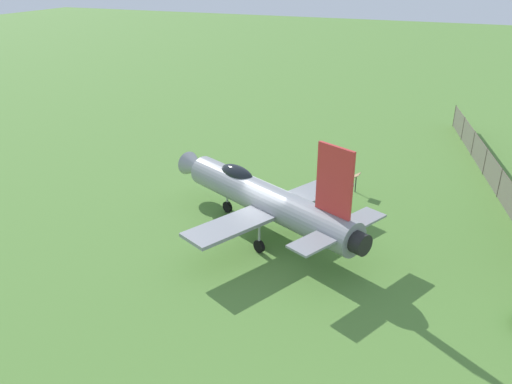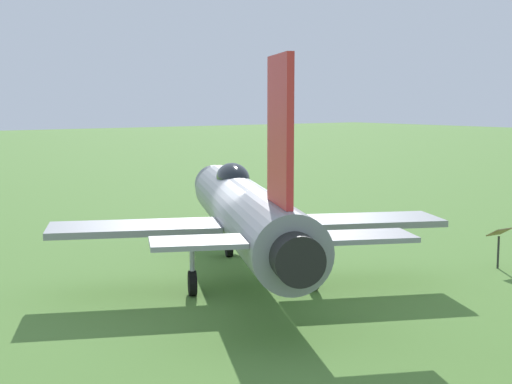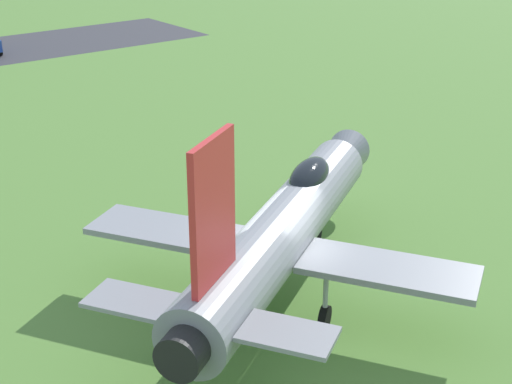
% 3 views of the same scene
% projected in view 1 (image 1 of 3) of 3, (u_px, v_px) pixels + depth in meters
% --- Properties ---
extents(ground_plane, '(200.00, 200.00, 0.00)m').
position_uv_depth(ground_plane, '(267.00, 233.00, 24.91)').
color(ground_plane, '#568438').
extents(display_jet, '(9.40, 11.69, 5.48)m').
position_uv_depth(display_jet, '(263.00, 197.00, 24.38)').
color(display_jet, gray).
rests_on(display_jet, ground_plane).
extents(info_plaque, '(0.62, 0.43, 1.14)m').
position_uv_depth(info_plaque, '(356.00, 178.00, 28.99)').
color(info_plaque, '#333333').
rests_on(info_plaque, ground_plane).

